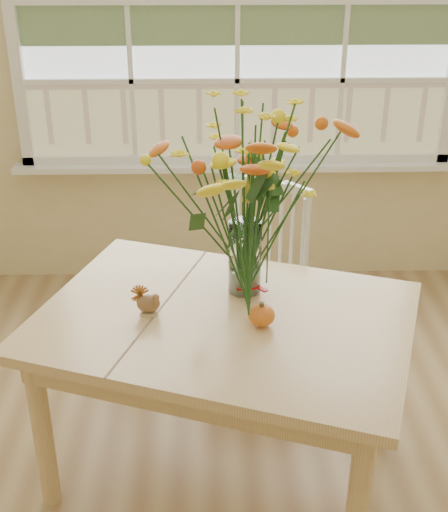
{
  "coord_description": "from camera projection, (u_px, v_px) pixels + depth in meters",
  "views": [
    {
      "loc": [
        -0.16,
        -1.38,
        1.92
      ],
      "look_at": [
        -0.11,
        0.67,
        0.9
      ],
      "focal_mm": 48.0,
      "sensor_mm": 36.0,
      "label": 1
    }
  ],
  "objects": [
    {
      "name": "windsor_chair",
      "position": [
        260.0,
        269.0,
        3.09
      ],
      "size": [
        0.54,
        0.53,
        0.86
      ],
      "rotation": [
        0.0,
        0.0,
        -0.52
      ],
      "color": "white",
      "rests_on": "floor"
    },
    {
      "name": "dining_table",
      "position": [
        224.0,
        338.0,
        2.41
      ],
      "size": [
        1.5,
        1.28,
        0.68
      ],
      "rotation": [
        0.0,
        0.0,
        -0.34
      ],
      "color": "tan",
      "rests_on": "floor"
    },
    {
      "name": "window",
      "position": [
        238.0,
        3.0,
        3.39
      ],
      "size": [
        2.42,
        0.12,
        1.74
      ],
      "color": "silver",
      "rests_on": "wall_back"
    },
    {
      "name": "pumpkin",
      "position": [
        261.0,
        316.0,
        2.29
      ],
      "size": [
        0.09,
        0.09,
        0.07
      ],
      "primitive_type": "ellipsoid",
      "color": "#D05C18",
      "rests_on": "dining_table"
    },
    {
      "name": "turkey_figurine",
      "position": [
        148.0,
        304.0,
        2.36
      ],
      "size": [
        0.08,
        0.06,
        0.1
      ],
      "rotation": [
        0.0,
        0.0,
        0.02
      ],
      "color": "#CCB78C",
      "rests_on": "dining_table"
    },
    {
      "name": "dark_gourd",
      "position": [
        246.0,
        282.0,
        2.51
      ],
      "size": [
        0.13,
        0.11,
        0.07
      ],
      "color": "#38160F",
      "rests_on": "dining_table"
    },
    {
      "name": "flower_vase",
      "position": [
        246.0,
        187.0,
        2.35
      ],
      "size": [
        0.57,
        0.57,
        0.67
      ],
      "color": "white",
      "rests_on": "dining_table"
    },
    {
      "name": "wall_back",
      "position": [
        237.0,
        40.0,
        3.5
      ],
      "size": [
        4.0,
        0.02,
        2.7
      ],
      "primitive_type": "cube",
      "color": "beige",
      "rests_on": "floor"
    }
  ]
}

